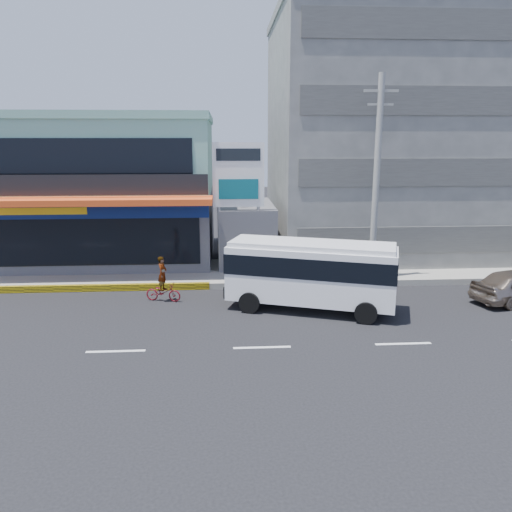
{
  "coord_description": "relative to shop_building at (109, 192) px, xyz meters",
  "views": [
    {
      "loc": [
        -1.25,
        -16.05,
        7.03
      ],
      "look_at": [
        0.08,
        4.55,
        2.2
      ],
      "focal_mm": 35.0,
      "sensor_mm": 36.0,
      "label": 1
    }
  ],
  "objects": [
    {
      "name": "ground",
      "position": [
        8.0,
        -13.95,
        -4.0
      ],
      "size": [
        120.0,
        120.0,
        0.0
      ],
      "primitive_type": "plane",
      "color": "black",
      "rests_on": "ground"
    },
    {
      "name": "sidewalk",
      "position": [
        13.0,
        -4.45,
        -3.85
      ],
      "size": [
        70.0,
        5.0,
        0.3
      ],
      "primitive_type": "cube",
      "color": "gray",
      "rests_on": "ground"
    },
    {
      "name": "shop_building",
      "position": [
        0.0,
        0.0,
        0.0
      ],
      "size": [
        12.4,
        11.7,
        8.0
      ],
      "color": "#4F4E53",
      "rests_on": "ground"
    },
    {
      "name": "concrete_building",
      "position": [
        18.0,
        1.05,
        3.0
      ],
      "size": [
        16.0,
        12.0,
        14.0
      ],
      "primitive_type": "cube",
      "color": "gray",
      "rests_on": "ground"
    },
    {
      "name": "gap_structure",
      "position": [
        8.0,
        -1.95,
        -2.25
      ],
      "size": [
        3.0,
        6.0,
        3.5
      ],
      "primitive_type": "cube",
      "color": "#4F4E53",
      "rests_on": "ground"
    },
    {
      "name": "satellite_dish",
      "position": [
        8.0,
        -2.95,
        -0.42
      ],
      "size": [
        1.5,
        1.5,
        0.15
      ],
      "primitive_type": "cylinder",
      "color": "slate",
      "rests_on": "gap_structure"
    },
    {
      "name": "billboard",
      "position": [
        7.5,
        -4.75,
        0.93
      ],
      "size": [
        2.6,
        0.18,
        6.9
      ],
      "color": "gray",
      "rests_on": "ground"
    },
    {
      "name": "utility_pole_near",
      "position": [
        14.0,
        -6.55,
        1.15
      ],
      "size": [
        1.6,
        0.3,
        10.0
      ],
      "color": "#999993",
      "rests_on": "ground"
    },
    {
      "name": "minibus",
      "position": [
        10.34,
        -10.11,
        -2.26
      ],
      "size": [
        7.29,
        4.38,
        2.91
      ],
      "color": "white",
      "rests_on": "ground"
    },
    {
      "name": "motorcycle_rider",
      "position": [
        4.0,
        -8.55,
        -3.32
      ],
      "size": [
        1.68,
        0.93,
        2.04
      ],
      "color": "#600D15",
      "rests_on": "ground"
    }
  ]
}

